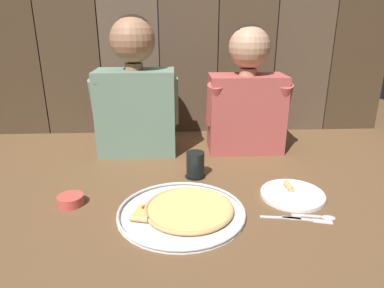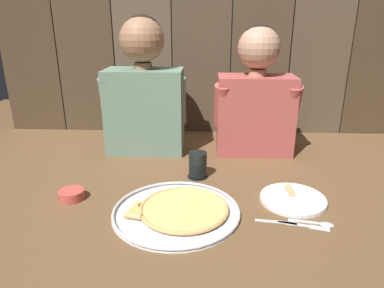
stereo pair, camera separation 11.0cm
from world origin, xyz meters
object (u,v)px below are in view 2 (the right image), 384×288
at_px(pizza_tray, 179,210).
at_px(dipping_bowl, 72,194).
at_px(diner_right, 256,94).
at_px(drinking_glass, 197,165).
at_px(diner_left, 144,88).
at_px(dinner_plate, 293,199).

relative_size(pizza_tray, dipping_bowl, 4.70).
bearing_deg(diner_right, dipping_bowl, -144.26).
relative_size(drinking_glass, diner_left, 0.17).
xyz_separation_m(dipping_bowl, diner_left, (0.19, 0.51, 0.29)).
distance_m(pizza_tray, diner_left, 0.69).
relative_size(drinking_glass, dipping_bowl, 1.18).
xyz_separation_m(dinner_plate, drinking_glass, (-0.35, 0.19, 0.04)).
relative_size(drinking_glass, diner_right, 0.18).
xyz_separation_m(dinner_plate, diner_right, (-0.08, 0.49, 0.27)).
height_order(dinner_plate, diner_right, diner_right).
bearing_deg(pizza_tray, drinking_glass, 79.77).
bearing_deg(drinking_glass, diner_left, 130.21).
bearing_deg(diner_left, dipping_bowl, -110.14).
bearing_deg(diner_left, pizza_tray, -70.72).
distance_m(diner_left, diner_right, 0.52).
distance_m(drinking_glass, diner_left, 0.47).
bearing_deg(diner_right, pizza_tray, -118.21).
relative_size(dinner_plate, dipping_bowl, 2.57).
height_order(diner_left, diner_right, diner_left).
height_order(dinner_plate, diner_left, diner_left).
bearing_deg(dinner_plate, diner_right, 99.64).
height_order(dinner_plate, dipping_bowl, same).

